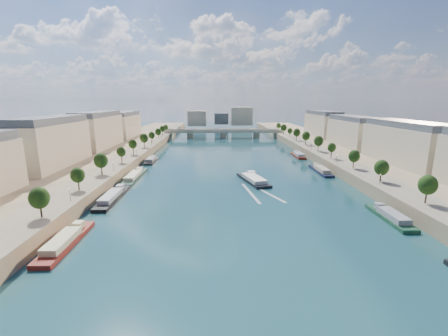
{
  "coord_description": "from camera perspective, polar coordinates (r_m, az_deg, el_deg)",
  "views": [
    {
      "loc": [
        -7.57,
        -59.18,
        35.61
      ],
      "look_at": [
        -3.78,
        75.4,
        5.0
      ],
      "focal_mm": 24.0,
      "sensor_mm": 36.0,
      "label": 1
    }
  ],
  "objects": [
    {
      "name": "lamps_right",
      "position": [
        177.03,
        18.28,
        3.12
      ],
      "size": [
        0.36,
        200.36,
        4.28
      ],
      "color": "black",
      "rests_on": "ground"
    },
    {
      "name": "buildings_left",
      "position": [
        188.86,
        -25.94,
        5.7
      ],
      "size": [
        16.0,
        226.0,
        23.2
      ],
      "color": "beige",
      "rests_on": "ground"
    },
    {
      "name": "quay_right",
      "position": [
        181.02,
        24.5,
        1.1
      ],
      "size": [
        44.0,
        520.0,
        5.0
      ],
      "primitive_type": "cube",
      "color": "#9E8460",
      "rests_on": "ground"
    },
    {
      "name": "lamps_left",
      "position": [
        158.27,
        -18.09,
        2.04
      ],
      "size": [
        0.36,
        200.36,
        4.28
      ],
      "color": "black",
      "rests_on": "ground"
    },
    {
      "name": "pave_left",
      "position": [
        169.46,
        -18.55,
        1.75
      ],
      "size": [
        14.0,
        520.0,
        0.1
      ],
      "primitive_type": "cube",
      "color": "gray",
      "rests_on": "quay_left"
    },
    {
      "name": "pave_right",
      "position": [
        174.48,
        20.15,
        1.93
      ],
      "size": [
        14.0,
        520.0,
        0.1
      ],
      "primitive_type": "cube",
      "color": "gray",
      "rests_on": "quay_right"
    },
    {
      "name": "ground",
      "position": [
        163.29,
        1.09,
        0.21
      ],
      "size": [
        700.0,
        700.0,
        0.0
      ],
      "primitive_type": "plane",
      "color": "#0C2837",
      "rests_on": "ground"
    },
    {
      "name": "quay_left",
      "position": [
        174.89,
        -23.2,
        0.85
      ],
      "size": [
        44.0,
        520.0,
        5.0
      ],
      "primitive_type": "cube",
      "color": "#9E8460",
      "rests_on": "ground"
    },
    {
      "name": "buildings_right",
      "position": [
        195.55,
        26.8,
        5.82
      ],
      "size": [
        16.0,
        226.0,
        23.2
      ],
      "color": "beige",
      "rests_on": "ground"
    },
    {
      "name": "trees_right",
      "position": [
        182.13,
        18.55,
        4.21
      ],
      "size": [
        4.8,
        268.8,
        8.26
      ],
      "color": "#382B1E",
      "rests_on": "ground"
    },
    {
      "name": "tour_barge",
      "position": [
        134.46,
        5.6,
        -2.22
      ],
      "size": [
        13.36,
        25.73,
        3.57
      ],
      "rotation": [
        0.0,
        0.0,
        0.27
      ],
      "color": "black",
      "rests_on": "ground"
    },
    {
      "name": "bridge",
      "position": [
        290.46,
        -0.11,
        6.78
      ],
      "size": [
        112.0,
        12.0,
        8.15
      ],
      "color": "#C1B79E",
      "rests_on": "ground"
    },
    {
      "name": "moored_barges_left",
      "position": [
        129.96,
        -18.55,
        -3.39
      ],
      "size": [
        5.0,
        125.07,
        3.6
      ],
      "color": "maroon",
      "rests_on": "ground"
    },
    {
      "name": "wake",
      "position": [
        118.83,
        6.59,
        -4.71
      ],
      "size": [
        14.38,
        25.9,
        0.04
      ],
      "color": "silver",
      "rests_on": "ground"
    },
    {
      "name": "skyline",
      "position": [
        379.44,
        0.02,
        9.64
      ],
      "size": [
        79.0,
        42.0,
        22.0
      ],
      "color": "beige",
      "rests_on": "ground"
    },
    {
      "name": "moored_barges_right",
      "position": [
        130.42,
        22.52,
        -3.66
      ],
      "size": [
        5.0,
        163.99,
        3.6
      ],
      "color": "black",
      "rests_on": "ground"
    },
    {
      "name": "trees_left",
      "position": [
        169.89,
        -17.84,
        3.68
      ],
      "size": [
        4.8,
        268.8,
        8.26
      ],
      "color": "#382B1E",
      "rests_on": "ground"
    }
  ]
}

